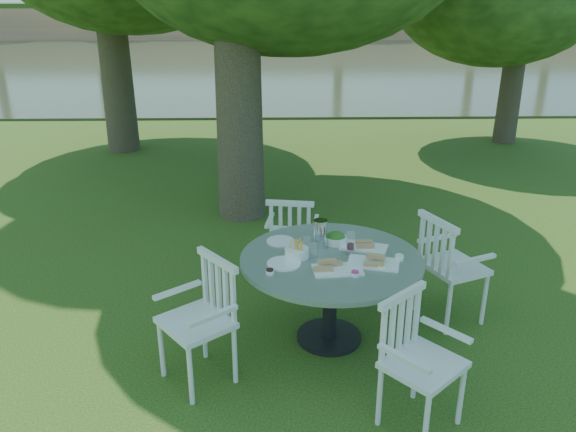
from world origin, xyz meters
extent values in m
plane|color=#1B360B|center=(0.00, 0.00, 0.00)|extent=(140.00, 140.00, 0.00)
cylinder|color=black|center=(0.34, -0.58, 0.02)|extent=(0.56, 0.56, 0.04)
cylinder|color=black|center=(0.34, -0.58, 0.39)|extent=(0.12, 0.12, 0.71)
cylinder|color=#5D6C5A|center=(0.34, -0.58, 0.77)|extent=(1.51, 1.51, 0.04)
cylinder|color=silver|center=(1.75, -0.38, 0.25)|extent=(0.04, 0.04, 0.50)
cylinder|color=silver|center=(1.58, 0.03, 0.25)|extent=(0.04, 0.04, 0.50)
cylinder|color=silver|center=(1.38, -0.54, 0.25)|extent=(0.04, 0.04, 0.50)
cylinder|color=silver|center=(1.21, -0.12, 0.25)|extent=(0.04, 0.04, 0.50)
cube|color=silver|center=(1.48, -0.25, 0.52)|extent=(0.63, 0.65, 0.04)
cube|color=silver|center=(1.27, -0.34, 0.76)|extent=(0.24, 0.49, 0.51)
cylinder|color=silver|center=(0.29, 0.72, 0.23)|extent=(0.04, 0.04, 0.46)
cylinder|color=silver|center=(-0.12, 0.78, 0.23)|extent=(0.04, 0.04, 0.46)
cylinder|color=silver|center=(0.23, 0.36, 0.23)|extent=(0.04, 0.04, 0.46)
cylinder|color=silver|center=(-0.18, 0.42, 0.23)|extent=(0.04, 0.04, 0.46)
cube|color=silver|center=(0.05, 0.57, 0.48)|extent=(0.53, 0.50, 0.04)
cube|color=silver|center=(0.02, 0.37, 0.70)|extent=(0.47, 0.11, 0.47)
cylinder|color=silver|center=(-1.01, -1.07, 0.24)|extent=(0.04, 0.04, 0.48)
cylinder|color=silver|center=(-0.74, -1.40, 0.24)|extent=(0.04, 0.04, 0.48)
cylinder|color=silver|center=(-0.71, -0.82, 0.24)|extent=(0.04, 0.04, 0.48)
cylinder|color=silver|center=(-0.44, -1.16, 0.24)|extent=(0.04, 0.04, 0.48)
cube|color=silver|center=(-0.73, -1.11, 0.51)|extent=(0.66, 0.67, 0.04)
cube|color=silver|center=(-0.56, -0.98, 0.73)|extent=(0.34, 0.41, 0.50)
cylinder|color=silver|center=(0.83, -1.93, 0.23)|extent=(0.04, 0.04, 0.47)
cylinder|color=silver|center=(1.14, -1.65, 0.23)|extent=(0.04, 0.04, 0.47)
cylinder|color=silver|center=(0.58, -1.65, 0.23)|extent=(0.04, 0.04, 0.47)
cylinder|color=silver|center=(0.89, -1.37, 0.23)|extent=(0.04, 0.04, 0.47)
cube|color=silver|center=(0.86, -1.65, 0.49)|extent=(0.65, 0.65, 0.04)
cube|color=silver|center=(0.72, -1.50, 0.71)|extent=(0.39, 0.35, 0.48)
cube|color=white|center=(0.36, -0.83, 0.79)|extent=(0.41, 0.27, 0.01)
cube|color=white|center=(0.66, -0.72, 0.79)|extent=(0.45, 0.33, 0.02)
cube|color=white|center=(0.64, -0.41, 0.79)|extent=(0.44, 0.34, 0.02)
cylinder|color=white|center=(-0.06, -0.71, 0.79)|extent=(0.28, 0.28, 0.01)
cylinder|color=white|center=(-0.08, -0.26, 0.79)|extent=(0.25, 0.25, 0.01)
cylinder|color=white|center=(0.05, -0.57, 0.82)|extent=(0.20, 0.20, 0.08)
cylinder|color=white|center=(0.40, -0.30, 0.82)|extent=(0.19, 0.19, 0.06)
cylinder|color=silver|center=(0.26, -0.37, 0.91)|extent=(0.12, 0.12, 0.24)
cylinder|color=white|center=(0.50, -0.53, 0.88)|extent=(0.07, 0.07, 0.19)
cylinder|color=white|center=(0.14, -0.43, 0.84)|extent=(0.07, 0.07, 0.11)
cylinder|color=white|center=(0.19, -0.58, 0.85)|extent=(0.07, 0.07, 0.12)
cylinder|color=white|center=(0.49, -0.92, 0.80)|extent=(0.07, 0.07, 0.03)
cylinder|color=white|center=(0.71, -0.81, 0.80)|extent=(0.06, 0.06, 0.03)
cylinder|color=white|center=(0.89, -0.65, 0.80)|extent=(0.08, 0.08, 0.03)
cylinder|color=white|center=(-0.17, -0.87, 0.80)|extent=(0.07, 0.07, 0.03)
cube|color=#2C321E|center=(0.00, 23.00, 0.00)|extent=(100.00, 28.00, 0.12)
cube|color=#A7714D|center=(0.00, 38.50, 1.10)|extent=(100.00, 3.00, 2.20)
cube|color=#1B360B|center=(0.00, 46.00, 2.35)|extent=(100.00, 18.00, 0.30)
camera|label=1|loc=(-0.13, -4.76, 2.77)|focal=35.00mm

